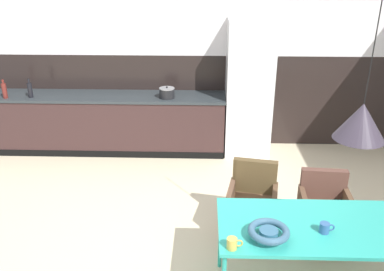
% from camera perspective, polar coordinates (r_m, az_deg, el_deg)
% --- Properties ---
extents(ground_plane, '(9.12, 9.12, 0.00)m').
position_cam_1_polar(ground_plane, '(4.00, -2.12, -18.64)').
color(ground_plane, beige).
extents(back_wall_splashback_dark, '(7.02, 0.12, 1.42)m').
position_cam_1_polar(back_wall_splashback_dark, '(6.38, -0.34, 5.11)').
color(back_wall_splashback_dark, black).
rests_on(back_wall_splashback_dark, ground).
extents(back_wall_panel_upper, '(7.02, 0.12, 1.42)m').
position_cam_1_polar(back_wall_panel_upper, '(6.10, -0.37, 17.95)').
color(back_wall_panel_upper, white).
rests_on(back_wall_panel_upper, back_wall_splashback_dark).
extents(kitchen_counter, '(3.92, 0.63, 0.89)m').
position_cam_1_polar(kitchen_counter, '(6.34, -13.34, 1.81)').
color(kitchen_counter, '#392524').
rests_on(kitchen_counter, ground).
extents(refrigerator_column, '(0.66, 0.60, 1.99)m').
position_cam_1_polar(refrigerator_column, '(5.98, 8.05, 6.54)').
color(refrigerator_column, silver).
rests_on(refrigerator_column, ground).
extents(dining_table, '(1.98, 0.78, 0.73)m').
position_cam_1_polar(dining_table, '(3.53, 20.38, -12.46)').
color(dining_table, teal).
rests_on(dining_table, ground).
extents(armchair_near_window, '(0.52, 0.51, 0.77)m').
position_cam_1_polar(armchair_near_window, '(4.27, 18.30, -8.61)').
color(armchair_near_window, brown).
rests_on(armchair_near_window, ground).
extents(armchair_by_stool, '(0.56, 0.55, 0.81)m').
position_cam_1_polar(armchair_by_stool, '(4.22, 8.69, -7.86)').
color(armchair_by_stool, brown).
rests_on(armchair_by_stool, ground).
extents(fruit_bowl, '(0.32, 0.32, 0.10)m').
position_cam_1_polar(fruit_bowl, '(3.18, 10.84, -13.32)').
color(fruit_bowl, '#33607F').
rests_on(fruit_bowl, dining_table).
extents(mug_wide_latte, '(0.12, 0.08, 0.09)m').
position_cam_1_polar(mug_wide_latte, '(3.06, 5.77, -15.03)').
color(mug_wide_latte, gold).
rests_on(mug_wide_latte, dining_table).
extents(mug_dark_espresso, '(0.12, 0.08, 0.08)m').
position_cam_1_polar(mug_dark_espresso, '(3.36, 18.37, -12.34)').
color(mug_dark_espresso, '#335B93').
rests_on(mug_dark_espresso, dining_table).
extents(cooking_pot, '(0.22, 0.22, 0.18)m').
position_cam_1_polar(cooking_pot, '(5.88, -3.58, 6.06)').
color(cooking_pot, black).
rests_on(cooking_pot, kitchen_counter).
extents(bottle_spice_small, '(0.07, 0.07, 0.28)m').
position_cam_1_polar(bottle_spice_small, '(6.33, -22.04, 6.04)').
color(bottle_spice_small, black).
rests_on(bottle_spice_small, kitchen_counter).
extents(bottle_wine_green, '(0.07, 0.07, 0.28)m').
position_cam_1_polar(bottle_wine_green, '(6.45, -25.11, 5.82)').
color(bottle_wine_green, maroon).
rests_on(bottle_wine_green, kitchen_counter).
extents(pendant_lamp_over_table_near, '(0.36, 0.36, 1.29)m').
position_cam_1_polar(pendant_lamp_over_table_near, '(3.09, 22.89, 1.86)').
color(pendant_lamp_over_table_near, black).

